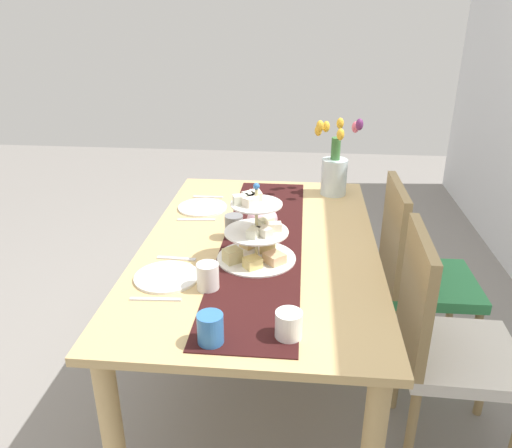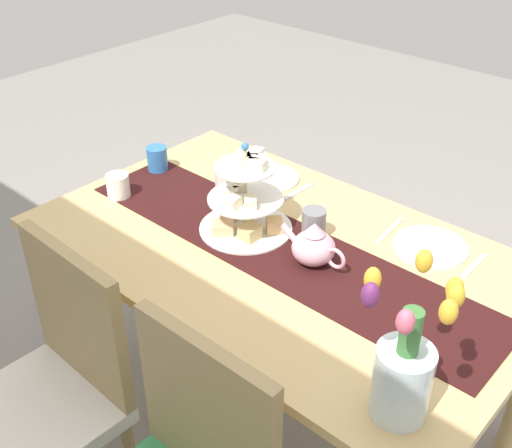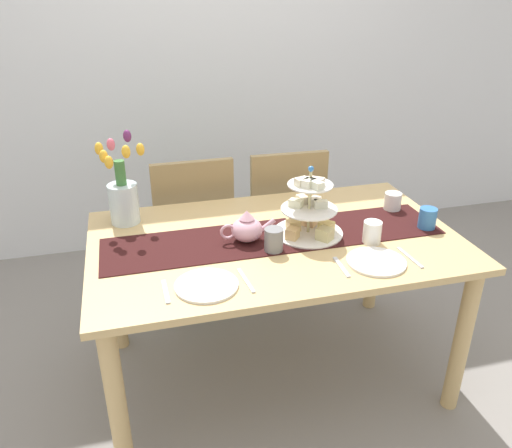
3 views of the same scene
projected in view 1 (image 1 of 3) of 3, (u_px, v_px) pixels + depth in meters
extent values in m
plane|color=gray|center=(259.00, 385.00, 2.36)|extent=(8.00, 8.00, 0.00)
cube|color=tan|center=(260.00, 246.00, 2.07)|extent=(1.55, 0.94, 0.03)
cylinder|color=tan|center=(200.00, 247.00, 2.90)|extent=(0.07, 0.07, 0.71)
cylinder|color=tan|center=(114.00, 443.00, 1.61)|extent=(0.07, 0.07, 0.71)
cylinder|color=tan|center=(342.00, 253.00, 2.83)|extent=(0.07, 0.07, 0.71)
cylinder|color=#9C8254|center=(473.00, 350.00, 2.28)|extent=(0.04, 0.04, 0.41)
cylinder|color=#9C8254|center=(451.00, 306.00, 2.60)|extent=(0.04, 0.04, 0.41)
cylinder|color=#9C8254|center=(391.00, 346.00, 2.30)|extent=(0.04, 0.04, 0.41)
cylinder|color=#9C8254|center=(380.00, 303.00, 2.63)|extent=(0.04, 0.04, 0.41)
cube|color=#389356|center=(429.00, 283.00, 2.36)|extent=(0.42, 0.42, 0.05)
cube|color=#9C8254|center=(394.00, 233.00, 2.27)|extent=(0.42, 0.04, 0.45)
cylinder|color=#9C8254|center=(485.00, 375.00, 2.12)|extent=(0.04, 0.04, 0.41)
cylinder|color=#9C8254|center=(410.00, 434.00, 1.83)|extent=(0.04, 0.04, 0.41)
cylinder|color=#9C8254|center=(397.00, 368.00, 2.16)|extent=(0.04, 0.04, 0.41)
cube|color=silver|center=(460.00, 355.00, 1.88)|extent=(0.43, 0.43, 0.05)
cube|color=#9C8254|center=(416.00, 294.00, 1.80)|extent=(0.42, 0.05, 0.45)
cube|color=black|center=(262.00, 243.00, 2.06)|extent=(1.45, 0.32, 0.00)
cylinder|color=beige|center=(256.00, 225.00, 1.87)|extent=(0.01, 0.01, 0.28)
cylinder|color=white|center=(256.00, 258.00, 1.93)|extent=(0.30, 0.30, 0.01)
cylinder|color=white|center=(256.00, 232.00, 1.88)|extent=(0.24, 0.24, 0.01)
cylinder|color=white|center=(256.00, 204.00, 1.84)|extent=(0.19, 0.19, 0.01)
cube|color=#EDD479|center=(253.00, 263.00, 1.84)|extent=(0.08, 0.08, 0.04)
cube|color=#EBBD8B|center=(274.00, 258.00, 1.88)|extent=(0.09, 0.09, 0.04)
cube|color=#DDC07A|center=(268.00, 246.00, 1.96)|extent=(0.05, 0.06, 0.05)
cube|color=#E4BA76|center=(248.00, 242.00, 2.00)|extent=(0.07, 0.07, 0.05)
cube|color=#D3C789|center=(232.00, 255.00, 1.88)|extent=(0.08, 0.08, 0.05)
cube|color=silver|center=(254.00, 233.00, 1.83)|extent=(0.06, 0.05, 0.03)
cube|color=silver|center=(264.00, 231.00, 1.84)|extent=(0.07, 0.06, 0.03)
cube|color=#F1E3C3|center=(274.00, 227.00, 1.88)|extent=(0.05, 0.06, 0.03)
cube|color=beige|center=(266.00, 222.00, 1.92)|extent=(0.07, 0.06, 0.03)
cube|color=beige|center=(256.00, 195.00, 1.87)|extent=(0.06, 0.05, 0.03)
cube|color=beige|center=(250.00, 197.00, 1.85)|extent=(0.07, 0.06, 0.03)
cube|color=silver|center=(241.00, 199.00, 1.83)|extent=(0.05, 0.06, 0.03)
cube|color=beige|center=(251.00, 201.00, 1.81)|extent=(0.07, 0.06, 0.03)
sphere|color=#3370B7|center=(256.00, 186.00, 1.81)|extent=(0.02, 0.02, 0.02)
ellipsoid|color=#E5A8BC|center=(262.00, 219.00, 2.15)|extent=(0.13, 0.13, 0.10)
cone|color=#E5A8BC|center=(262.00, 204.00, 2.13)|extent=(0.06, 0.06, 0.04)
cylinder|color=#E5A8BC|center=(261.00, 225.00, 2.07)|extent=(0.07, 0.02, 0.06)
torus|color=#E5A8BC|center=(264.00, 212.00, 2.23)|extent=(0.07, 0.01, 0.07)
cylinder|color=silver|center=(334.00, 177.00, 2.55)|extent=(0.13, 0.13, 0.18)
cylinder|color=#3D7538|center=(336.00, 150.00, 2.50)|extent=(0.05, 0.05, 0.12)
ellipsoid|color=yellow|center=(340.00, 134.00, 2.37)|extent=(0.04, 0.04, 0.06)
ellipsoid|color=#6B2860|center=(359.00, 124.00, 2.39)|extent=(0.04, 0.04, 0.06)
ellipsoid|color=#E5607A|center=(355.00, 127.00, 2.47)|extent=(0.04, 0.04, 0.06)
ellipsoid|color=yellow|center=(340.00, 123.00, 2.52)|extent=(0.04, 0.04, 0.06)
ellipsoid|color=yellow|center=(326.00, 127.00, 2.51)|extent=(0.04, 0.04, 0.06)
ellipsoid|color=yellow|center=(318.00, 130.00, 2.51)|extent=(0.04, 0.04, 0.06)
ellipsoid|color=yellow|center=(320.00, 126.00, 2.42)|extent=(0.04, 0.04, 0.06)
cylinder|color=white|center=(289.00, 325.00, 1.47)|extent=(0.08, 0.08, 0.08)
cylinder|color=white|center=(202.00, 207.00, 2.40)|extent=(0.23, 0.23, 0.01)
cube|color=silver|center=(208.00, 197.00, 2.54)|extent=(0.02, 0.15, 0.01)
cube|color=silver|center=(196.00, 220.00, 2.27)|extent=(0.03, 0.17, 0.01)
cylinder|color=white|center=(167.00, 277.00, 1.80)|extent=(0.23, 0.23, 0.01)
cube|color=silver|center=(176.00, 258.00, 1.93)|extent=(0.02, 0.15, 0.01)
cube|color=silver|center=(156.00, 299.00, 1.67)|extent=(0.02, 0.17, 0.01)
cylinder|color=slate|center=(234.00, 226.00, 2.09)|extent=(0.08, 0.08, 0.09)
cylinder|color=white|center=(208.00, 277.00, 1.72)|extent=(0.08, 0.08, 0.09)
cylinder|color=#3370B7|center=(210.00, 329.00, 1.44)|extent=(0.08, 0.08, 0.09)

